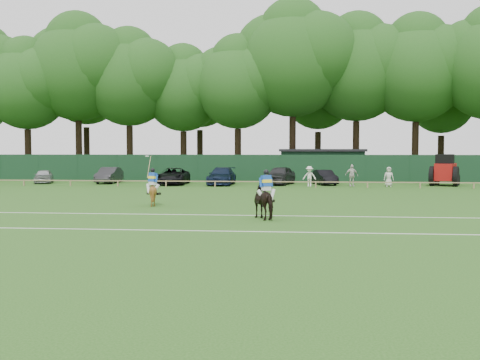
# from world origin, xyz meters

# --- Properties ---
(ground) EXTENTS (160.00, 160.00, 0.00)m
(ground) POSITION_xyz_m (0.00, 0.00, 0.00)
(ground) COLOR #1E4C14
(ground) RESTS_ON ground
(horse_dark) EXTENTS (1.66, 2.03, 1.57)m
(horse_dark) POSITION_xyz_m (2.15, -2.16, 0.78)
(horse_dark) COLOR black
(horse_dark) RESTS_ON ground
(horse_chestnut) EXTENTS (1.60, 1.66, 1.41)m
(horse_chestnut) POSITION_xyz_m (-4.20, 3.00, 0.70)
(horse_chestnut) COLOR brown
(horse_chestnut) RESTS_ON ground
(sedan_silver) EXTENTS (2.57, 3.91, 1.24)m
(sedan_silver) POSITION_xyz_m (-18.93, 21.55, 0.62)
(sedan_silver) COLOR #ABADB0
(sedan_silver) RESTS_ON ground
(sedan_grey) EXTENTS (1.67, 4.35, 1.41)m
(sedan_grey) POSITION_xyz_m (-13.14, 22.15, 0.71)
(sedan_grey) COLOR #2E2E31
(sedan_grey) RESTS_ON ground
(suv_black) EXTENTS (2.55, 5.18, 1.41)m
(suv_black) POSITION_xyz_m (-7.04, 20.83, 0.71)
(suv_black) COLOR black
(suv_black) RESTS_ON ground
(sedan_navy) EXTENTS (2.11, 5.06, 1.46)m
(sedan_navy) POSITION_xyz_m (-2.84, 20.84, 0.73)
(sedan_navy) COLOR #101C32
(sedan_navy) RESTS_ON ground
(hatch_grey) EXTENTS (2.95, 4.95, 1.58)m
(hatch_grey) POSITION_xyz_m (2.08, 21.56, 0.79)
(hatch_grey) COLOR #2C2C2E
(hatch_grey) RESTS_ON ground
(estate_black) EXTENTS (2.27, 4.04, 1.26)m
(estate_black) POSITION_xyz_m (5.85, 21.71, 0.63)
(estate_black) COLOR black
(estate_black) RESTS_ON ground
(spectator_left) EXTENTS (1.12, 0.72, 1.64)m
(spectator_left) POSITION_xyz_m (4.54, 19.47, 0.82)
(spectator_left) COLOR silver
(spectator_left) RESTS_ON ground
(spectator_mid) EXTENTS (1.10, 0.58, 1.79)m
(spectator_mid) POSITION_xyz_m (7.97, 19.99, 0.89)
(spectator_mid) COLOR beige
(spectator_mid) RESTS_ON ground
(spectator_right) EXTENTS (0.80, 0.54, 1.59)m
(spectator_right) POSITION_xyz_m (10.90, 19.77, 0.80)
(spectator_right) COLOR beige
(spectator_right) RESTS_ON ground
(rider_dark) EXTENTS (0.87, 0.62, 1.41)m
(rider_dark) POSITION_xyz_m (2.16, -2.17, 1.50)
(rider_dark) COLOR silver
(rider_dark) RESTS_ON ground
(rider_chestnut) EXTENTS (0.89, 0.80, 2.05)m
(rider_chestnut) POSITION_xyz_m (-4.21, 2.99, 1.38)
(rider_chestnut) COLOR silver
(rider_chestnut) RESTS_ON ground
(polo_ball) EXTENTS (0.09, 0.09, 0.09)m
(polo_ball) POSITION_xyz_m (1.74, 2.87, 0.04)
(polo_ball) COLOR silver
(polo_ball) RESTS_ON ground
(pitch_lines) EXTENTS (60.00, 5.10, 0.01)m
(pitch_lines) POSITION_xyz_m (0.00, -3.50, 0.01)
(pitch_lines) COLOR silver
(pitch_lines) RESTS_ON ground
(pitch_rail) EXTENTS (62.10, 0.10, 0.50)m
(pitch_rail) POSITION_xyz_m (0.00, 18.00, 0.45)
(pitch_rail) COLOR #997F5B
(pitch_rail) RESTS_ON ground
(perimeter_fence) EXTENTS (92.08, 0.08, 2.50)m
(perimeter_fence) POSITION_xyz_m (0.00, 27.00, 1.25)
(perimeter_fence) COLOR #14351E
(perimeter_fence) RESTS_ON ground
(utility_shed) EXTENTS (8.40, 4.40, 3.04)m
(utility_shed) POSITION_xyz_m (6.00, 30.00, 1.54)
(utility_shed) COLOR #14331E
(utility_shed) RESTS_ON ground
(tree_row) EXTENTS (96.00, 12.00, 21.00)m
(tree_row) POSITION_xyz_m (2.00, 35.00, 0.00)
(tree_row) COLOR #26561C
(tree_row) RESTS_ON ground
(tractor) EXTENTS (3.10, 3.66, 2.61)m
(tractor) POSITION_xyz_m (15.72, 21.34, 1.23)
(tractor) COLOR #9D100E
(tractor) RESTS_ON ground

